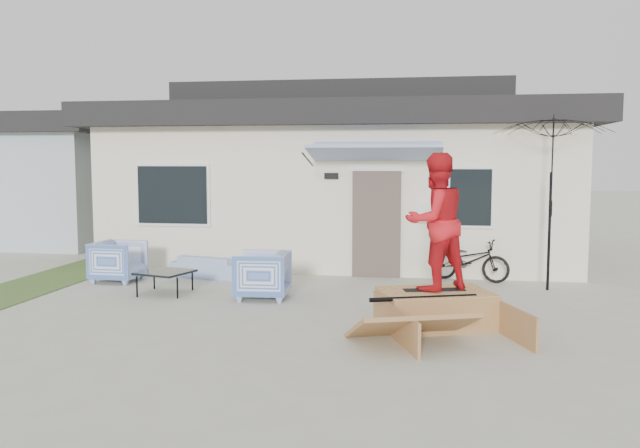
# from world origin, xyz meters

# --- Properties ---
(ground) EXTENTS (90.00, 90.00, 0.00)m
(ground) POSITION_xyz_m (0.00, 0.00, 0.00)
(ground) COLOR #ADAC9B
(ground) RESTS_ON ground
(grass_strip) EXTENTS (1.40, 8.00, 0.01)m
(grass_strip) POSITION_xyz_m (-5.20, 2.00, 0.00)
(grass_strip) COLOR #3F5D2A
(grass_strip) RESTS_ON ground
(house) EXTENTS (10.80, 8.49, 4.10)m
(house) POSITION_xyz_m (0.00, 7.99, 1.94)
(house) COLOR #EDE3C3
(house) RESTS_ON ground
(neighbor_house) EXTENTS (8.60, 7.60, 3.50)m
(neighbor_house) POSITION_xyz_m (-10.50, 10.00, 1.78)
(neighbor_house) COLOR #A5B3BC
(neighbor_house) RESTS_ON ground
(loveseat) EXTENTS (1.56, 0.78, 0.58)m
(loveseat) POSITION_xyz_m (-2.26, 3.94, 0.29)
(loveseat) COLOR #3660B9
(loveseat) RESTS_ON ground
(armchair_left) EXTENTS (0.83, 0.88, 0.86)m
(armchair_left) POSITION_xyz_m (-3.81, 3.19, 0.43)
(armchair_left) COLOR #3660B9
(armchair_left) RESTS_ON ground
(armchair_right) EXTENTS (0.84, 0.89, 0.88)m
(armchair_right) POSITION_xyz_m (-0.73, 2.13, 0.44)
(armchair_right) COLOR #3660B9
(armchair_right) RESTS_ON ground
(coffee_table) EXTENTS (1.00, 1.00, 0.40)m
(coffee_table) POSITION_xyz_m (-2.49, 2.25, 0.20)
(coffee_table) COLOR black
(coffee_table) RESTS_ON ground
(bicycle) EXTENTS (1.63, 0.98, 0.98)m
(bicycle) POSITION_xyz_m (2.80, 4.33, 0.49)
(bicycle) COLOR black
(bicycle) RESTS_ON ground
(patio_umbrella) EXTENTS (2.55, 2.48, 2.20)m
(patio_umbrella) POSITION_xyz_m (4.12, 3.63, 1.75)
(patio_umbrella) COLOR black
(patio_umbrella) RESTS_ON ground
(skate_ramp) EXTENTS (2.05, 2.35, 0.49)m
(skate_ramp) POSITION_xyz_m (2.10, 0.68, 0.25)
(skate_ramp) COLOR olive
(skate_ramp) RESTS_ON ground
(skateboard) EXTENTS (0.88, 0.43, 0.05)m
(skateboard) POSITION_xyz_m (2.09, 0.73, 0.52)
(skateboard) COLOR black
(skateboard) RESTS_ON skate_ramp
(skater) EXTENTS (1.17, 1.12, 1.90)m
(skater) POSITION_xyz_m (2.09, 0.73, 1.49)
(skater) COLOR red
(skater) RESTS_ON skateboard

